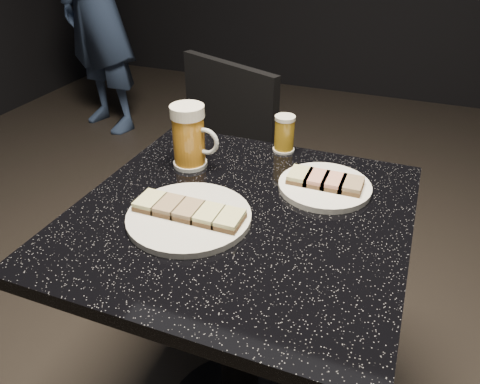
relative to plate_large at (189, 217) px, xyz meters
name	(u,v)px	position (x,y,z in m)	size (l,w,h in m)	color
plate_large	(189,217)	(0.00, 0.00, 0.00)	(0.26, 0.26, 0.01)	silver
plate_small	(325,186)	(0.23, 0.22, 0.00)	(0.21, 0.21, 0.01)	white
patron	(95,2)	(-1.54, 1.80, 0.05)	(0.59, 0.38, 1.61)	navy
table	(240,295)	(0.09, 0.07, -0.25)	(0.70, 0.70, 0.75)	black
beer_mug	(189,136)	(-0.10, 0.22, 0.07)	(0.12, 0.08, 0.16)	silver
beer_tumbler	(284,134)	(0.09, 0.38, 0.04)	(0.06, 0.06, 0.10)	silver
chair	(205,178)	(-0.24, 0.56, -0.26)	(0.55, 0.55, 0.88)	black
canapes_on_plate_large	(189,210)	(0.00, 0.00, 0.02)	(0.23, 0.07, 0.02)	#4C3521
canapes_on_plate_small	(325,180)	(0.23, 0.22, 0.02)	(0.17, 0.07, 0.02)	#4C3521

